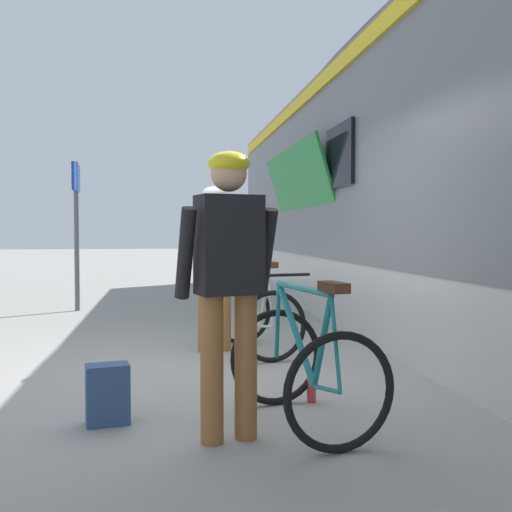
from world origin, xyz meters
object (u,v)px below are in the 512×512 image
bicycle_far_silver (256,315)px  backpack_on_platform (108,394)px  bicycle_near_teal (305,366)px  cyclist_near_in_dark (229,269)px  cyclist_far_in_white (214,253)px  train_car (454,179)px  platform_sign_post (76,210)px  water_bottle_near_the_bikes (311,389)px

bicycle_far_silver → backpack_on_platform: size_ratio=2.94×
bicycle_near_teal → bicycle_far_silver: 2.41m
cyclist_near_in_dark → backpack_on_platform: cyclist_near_in_dark is taller
bicycle_near_teal → cyclist_far_in_white: bearing=98.2°
bicycle_far_silver → backpack_on_platform: bicycle_far_silver is taller
train_car → platform_sign_post: train_car is taller
bicycle_near_teal → backpack_on_platform: (-1.28, 0.25, -0.20)m
platform_sign_post → bicycle_far_silver: bearing=-58.2°
platform_sign_post → cyclist_near_in_dark: bearing=-74.6°
bicycle_far_silver → water_bottle_near_the_bikes: bicycle_far_silver is taller
cyclist_far_in_white → platform_sign_post: bearing=117.9°
backpack_on_platform → bicycle_near_teal: bearing=-21.5°
cyclist_near_in_dark → bicycle_far_silver: cyclist_near_in_dark is taller
bicycle_far_silver → cyclist_near_in_dark: bearing=-102.5°
cyclist_near_in_dark → bicycle_far_silver: size_ratio=1.50×
cyclist_far_in_white → cyclist_near_in_dark: bearing=-93.2°
bicycle_near_teal → platform_sign_post: bearing=110.2°
backpack_on_platform → cyclist_far_in_white: bearing=58.1°
cyclist_near_in_dark → backpack_on_platform: (-0.76, 0.44, -0.85)m
bicycle_near_teal → backpack_on_platform: bicycle_near_teal is taller
bicycle_far_silver → platform_sign_post: platform_sign_post is taller
cyclist_near_in_dark → bicycle_far_silver: bearing=77.5°
train_car → bicycle_near_teal: size_ratio=14.40×
train_car → water_bottle_near_the_bikes: train_car is taller
cyclist_near_in_dark → backpack_on_platform: size_ratio=4.40×
train_car → cyclist_far_in_white: size_ratio=9.63×
bicycle_far_silver → cyclist_far_in_white: bearing=159.6°
bicycle_far_silver → backpack_on_platform: (-1.34, -2.16, -0.20)m
cyclist_far_in_white → platform_sign_post: (-1.91, 3.61, 0.57)m
cyclist_near_in_dark → cyclist_far_in_white: same height
cyclist_far_in_white → water_bottle_near_the_bikes: cyclist_far_in_white is taller
cyclist_near_in_dark → cyclist_far_in_white: 2.76m
cyclist_near_in_dark → platform_sign_post: size_ratio=0.73×
train_car → backpack_on_platform: train_car is taller
bicycle_far_silver → platform_sign_post: bearing=121.8°
water_bottle_near_the_bikes → bicycle_near_teal: bearing=-108.7°
cyclist_far_in_white → bicycle_near_teal: 2.68m
cyclist_near_in_dark → train_car: bearing=48.0°
bicycle_near_teal → bicycle_far_silver: same height
train_car → water_bottle_near_the_bikes: 4.45m
water_bottle_near_the_bikes → backpack_on_platform: bearing=-168.9°
train_car → backpack_on_platform: bearing=-141.3°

